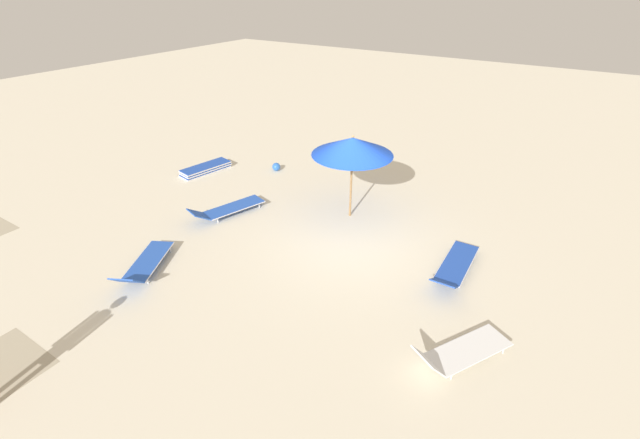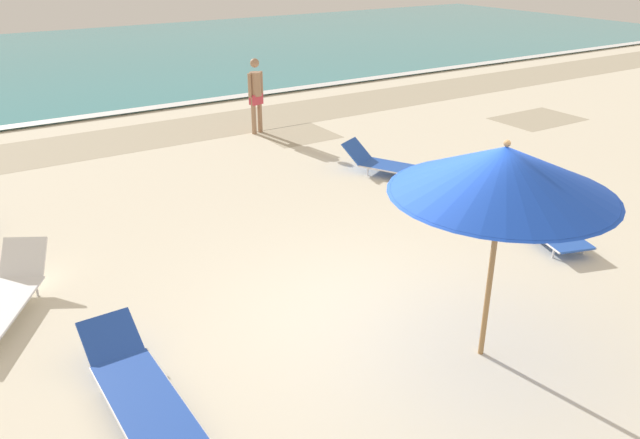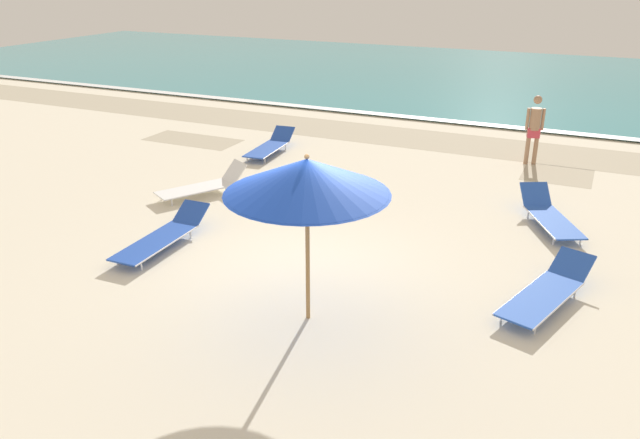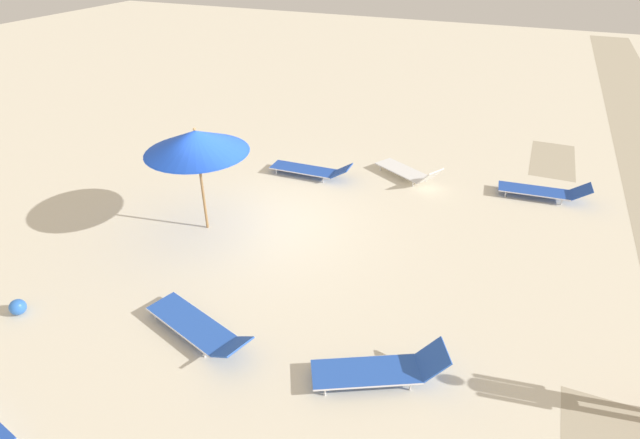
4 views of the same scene
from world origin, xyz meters
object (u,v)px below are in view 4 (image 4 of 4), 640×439
sun_lounger_near_water_right (198,327)px  sun_lounger_under_umbrella (380,369)px  sun_lounger_beside_umbrella (409,172)px  beach_ball (18,307)px  beach_umbrella (196,142)px  sun_lounger_near_water_left (543,191)px  sun_lounger_mid_beach_solo (311,169)px

sun_lounger_near_water_right → sun_lounger_under_umbrella: bearing=113.0°
sun_lounger_beside_umbrella → beach_ball: sun_lounger_beside_umbrella is taller
beach_umbrella → sun_lounger_near_water_right: bearing=31.6°
beach_umbrella → sun_lounger_beside_umbrella: size_ratio=1.20×
beach_umbrella → beach_ball: (3.91, -1.49, -2.02)m
sun_lounger_near_water_left → beach_ball: 12.23m
beach_umbrella → sun_lounger_near_water_right: (3.10, 1.91, -1.96)m
sun_lounger_under_umbrella → sun_lounger_mid_beach_solo: 7.43m
sun_lounger_beside_umbrella → sun_lounger_near_water_left: sun_lounger_beside_umbrella is taller
sun_lounger_near_water_left → sun_lounger_near_water_right: (7.76, -5.34, -0.00)m
sun_lounger_beside_umbrella → sun_lounger_mid_beach_solo: (0.91, -2.60, -0.02)m
beach_umbrella → beach_ball: 4.64m
sun_lounger_near_water_left → sun_lounger_near_water_right: sun_lounger_near_water_left is taller
beach_umbrella → sun_lounger_under_umbrella: bearing=61.2°
sun_lounger_under_umbrella → sun_lounger_mid_beach_solo: (-6.29, -3.97, -0.01)m
sun_lounger_near_water_left → sun_lounger_under_umbrella: bearing=-21.0°
sun_lounger_beside_umbrella → sun_lounger_near_water_left: size_ratio=0.91×
sun_lounger_under_umbrella → sun_lounger_beside_umbrella: 7.33m
sun_lounger_under_umbrella → sun_lounger_near_water_left: 7.76m
beach_ball → sun_lounger_mid_beach_solo: bearing=160.5°
sun_lounger_beside_umbrella → sun_lounger_under_umbrella: bearing=40.4°
beach_umbrella → sun_lounger_mid_beach_solo: 4.16m
sun_lounger_mid_beach_solo → sun_lounger_near_water_right: bearing=5.1°
sun_lounger_near_water_right → beach_ball: sun_lounger_near_water_right is taller
sun_lounger_near_water_left → sun_lounger_mid_beach_solo: sun_lounger_near_water_left is taller
sun_lounger_mid_beach_solo → sun_lounger_near_water_left: bearing=99.2°
sun_lounger_under_umbrella → beach_ball: 6.68m
beach_umbrella → sun_lounger_near_water_left: bearing=122.7°
sun_lounger_beside_umbrella → beach_ball: size_ratio=6.95×
beach_umbrella → sun_lounger_near_water_left: 8.83m
beach_umbrella → beach_ball: size_ratio=8.36×
sun_lounger_under_umbrella → sun_lounger_beside_umbrella: sun_lounger_beside_umbrella is taller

